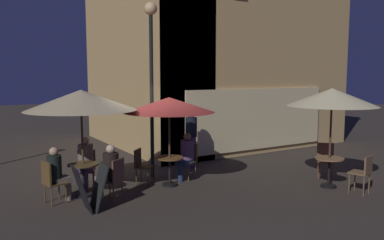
# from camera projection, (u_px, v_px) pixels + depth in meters

# --- Properties ---
(ground_plane) EXTENTS (60.00, 60.00, 0.00)m
(ground_plane) POSITION_uv_depth(u_px,v_px,m) (148.00, 183.00, 10.16)
(ground_plane) COLOR #39322A
(cafe_building) EXTENTS (8.49, 7.29, 7.64)m
(cafe_building) POSITION_uv_depth(u_px,v_px,m) (199.00, 47.00, 14.74)
(cafe_building) COLOR tan
(cafe_building) RESTS_ON ground
(street_lamp_near_corner) EXTENTS (0.34, 0.34, 4.66)m
(street_lamp_near_corner) POSITION_uv_depth(u_px,v_px,m) (151.00, 56.00, 10.39)
(street_lamp_near_corner) COLOR black
(street_lamp_near_corner) RESTS_ON ground
(menu_sandwich_board) EXTENTS (0.68, 0.58, 0.94)m
(menu_sandwich_board) POSITION_uv_depth(u_px,v_px,m) (90.00, 188.00, 8.05)
(menu_sandwich_board) COLOR black
(menu_sandwich_board) RESTS_ON ground
(cafe_table_0) EXTENTS (0.70, 0.70, 0.77)m
(cafe_table_0) POSITION_uv_depth(u_px,v_px,m) (83.00, 173.00, 8.99)
(cafe_table_0) COLOR black
(cafe_table_0) RESTS_ON ground
(cafe_table_1) EXTENTS (0.70, 0.70, 0.73)m
(cafe_table_1) POSITION_uv_depth(u_px,v_px,m) (170.00, 165.00, 9.87)
(cafe_table_1) COLOR black
(cafe_table_1) RESTS_ON ground
(cafe_table_2) EXTENTS (0.70, 0.70, 0.74)m
(cafe_table_2) POSITION_uv_depth(u_px,v_px,m) (329.00, 166.00, 9.75)
(cafe_table_2) COLOR black
(cafe_table_2) RESTS_ON ground
(patio_umbrella_0) EXTENTS (2.48, 2.48, 2.45)m
(patio_umbrella_0) POSITION_uv_depth(u_px,v_px,m) (81.00, 100.00, 8.80)
(patio_umbrella_0) COLOR black
(patio_umbrella_0) RESTS_ON ground
(patio_umbrella_1) EXTENTS (2.26, 2.26, 2.23)m
(patio_umbrella_1) POSITION_uv_depth(u_px,v_px,m) (169.00, 105.00, 9.69)
(patio_umbrella_1) COLOR black
(patio_umbrella_1) RESTS_ON ground
(patio_umbrella_2) EXTENTS (2.17, 2.17, 2.46)m
(patio_umbrella_2) POSITION_uv_depth(u_px,v_px,m) (332.00, 98.00, 9.55)
(patio_umbrella_2) COLOR black
(patio_umbrella_2) RESTS_ON ground
(cafe_chair_0) EXTENTS (0.58, 0.58, 0.95)m
(cafe_chair_0) POSITION_uv_depth(u_px,v_px,m) (115.00, 176.00, 8.64)
(cafe_chair_0) COLOR brown
(cafe_chair_0) RESTS_ON ground
(cafe_chair_1) EXTENTS (0.57, 0.57, 0.90)m
(cafe_chair_1) POSITION_uv_depth(u_px,v_px,m) (86.00, 165.00, 9.81)
(cafe_chair_1) COLOR brown
(cafe_chair_1) RESTS_ON ground
(cafe_chair_2) EXTENTS (0.49, 0.49, 0.95)m
(cafe_chair_2) POSITION_uv_depth(u_px,v_px,m) (51.00, 179.00, 8.44)
(cafe_chair_2) COLOR brown
(cafe_chair_2) RESTS_ON ground
(cafe_chair_3) EXTENTS (0.56, 0.56, 0.89)m
(cafe_chair_3) POSITION_uv_depth(u_px,v_px,m) (141.00, 163.00, 10.06)
(cafe_chair_3) COLOR #4E3D28
(cafe_chair_3) RESTS_ON ground
(cafe_chair_4) EXTENTS (0.51, 0.51, 0.95)m
(cafe_chair_4) POSITION_uv_depth(u_px,v_px,m) (189.00, 158.00, 10.53)
(cafe_chair_4) COLOR brown
(cafe_chair_4) RESTS_ON ground
(cafe_chair_5) EXTENTS (0.51, 0.51, 0.91)m
(cafe_chair_5) POSITION_uv_depth(u_px,v_px,m) (364.00, 170.00, 9.17)
(cafe_chair_5) COLOR brown
(cafe_chair_5) RESTS_ON ground
(cafe_chair_6) EXTENTS (0.62, 0.62, 0.95)m
(cafe_chair_6) POSITION_uv_depth(u_px,v_px,m) (325.00, 157.00, 10.57)
(cafe_chair_6) COLOR brown
(cafe_chair_6) RESTS_ON ground
(patron_seated_0) EXTENTS (0.50, 0.53, 1.27)m
(patron_seated_0) POSITION_uv_depth(u_px,v_px,m) (109.00, 169.00, 8.68)
(patron_seated_0) COLOR #826561
(patron_seated_0) RESTS_ON ground
(patron_seated_1) EXTENTS (0.47, 0.55, 1.28)m
(patron_seated_1) POSITION_uv_depth(u_px,v_px,m) (86.00, 159.00, 9.65)
(patron_seated_1) COLOR #54385F
(patron_seated_1) RESTS_ON ground
(patron_seated_2) EXTENTS (0.52, 0.38, 1.24)m
(patron_seated_2) POSITION_uv_depth(u_px,v_px,m) (57.00, 172.00, 8.54)
(patron_seated_2) COLOR slate
(patron_seated_2) RESTS_ON ground
(patron_seated_3) EXTENTS (0.54, 0.46, 1.25)m
(patron_seated_3) POSITION_uv_depth(u_px,v_px,m) (186.00, 154.00, 10.40)
(patron_seated_3) COLOR navy
(patron_seated_3) RESTS_ON ground
(patron_standing_4) EXTENTS (0.34, 0.34, 1.75)m
(patron_standing_4) POSITION_uv_depth(u_px,v_px,m) (191.00, 139.00, 11.63)
(patron_standing_4) COLOR #5C3260
(patron_standing_4) RESTS_ON ground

